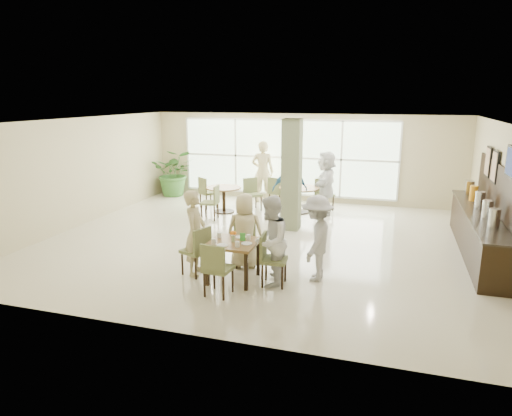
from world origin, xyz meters
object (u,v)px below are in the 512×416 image
(main_table, at_px, (233,247))
(teen_standing, at_px, (317,238))
(teen_far, at_px, (245,231))
(adult_b, at_px, (326,183))
(adult_standing, at_px, (263,172))
(potted_plant, at_px, (174,173))
(round_table_right, at_px, (299,193))
(buffet_counter, at_px, (479,229))
(teen_right, at_px, (270,241))
(teen_left, at_px, (195,233))
(round_table_left, at_px, (224,193))
(adult_a, at_px, (290,190))

(main_table, height_order, teen_standing, teen_standing)
(teen_far, distance_m, adult_b, 4.80)
(main_table, bearing_deg, adult_standing, 101.47)
(main_table, distance_m, teen_far, 0.72)
(adult_standing, bearing_deg, adult_b, 147.23)
(potted_plant, height_order, adult_b, adult_b)
(main_table, distance_m, round_table_right, 5.38)
(potted_plant, distance_m, adult_standing, 3.16)
(main_table, height_order, buffet_counter, buffet_counter)
(potted_plant, bearing_deg, round_table_right, -12.86)
(teen_right, relative_size, adult_b, 0.90)
(teen_right, bearing_deg, teen_left, -95.72)
(main_table, xyz_separation_m, teen_left, (-0.80, 0.10, 0.17))
(adult_b, bearing_deg, teen_left, -22.61)
(teen_right, xyz_separation_m, adult_b, (0.18, 5.41, 0.09))
(main_table, xyz_separation_m, teen_right, (0.70, 0.02, 0.18))
(teen_right, bearing_deg, teen_standing, 120.03)
(main_table, bearing_deg, teen_right, 1.27)
(teen_far, bearing_deg, round_table_left, -78.08)
(adult_standing, bearing_deg, teen_far, 93.04)
(teen_right, relative_size, adult_a, 0.99)
(teen_left, bearing_deg, teen_far, -58.41)
(round_table_right, relative_size, adult_a, 0.71)
(round_table_right, xyz_separation_m, teen_standing, (1.34, -4.88, 0.21))
(buffet_counter, height_order, adult_b, buffet_counter)
(teen_far, bearing_deg, teen_standing, 157.09)
(buffet_counter, distance_m, potted_plant, 9.66)
(teen_standing, bearing_deg, adult_standing, -153.11)
(teen_far, xyz_separation_m, teen_right, (0.71, -0.70, 0.07))
(round_table_left, xyz_separation_m, potted_plant, (-2.43, 1.66, 0.24))
(potted_plant, distance_m, teen_standing, 8.35)
(adult_a, bearing_deg, teen_standing, -93.24)
(round_table_right, height_order, buffet_counter, buffet_counter)
(buffet_counter, xyz_separation_m, adult_b, (-3.69, 2.49, 0.36))
(round_table_right, bearing_deg, adult_b, 3.71)
(round_table_left, distance_m, adult_b, 2.98)
(teen_left, relative_size, teen_right, 1.00)
(adult_a, bearing_deg, potted_plant, 134.62)
(adult_a, distance_m, adult_b, 1.23)
(potted_plant, height_order, adult_standing, adult_standing)
(buffet_counter, relative_size, teen_standing, 2.93)
(adult_a, bearing_deg, teen_right, -104.13)
(main_table, xyz_separation_m, teen_standing, (1.45, 0.50, 0.15))
(teen_left, bearing_deg, adult_b, -23.88)
(buffet_counter, bearing_deg, teen_far, -154.11)
(round_table_left, relative_size, teen_right, 0.63)
(round_table_right, relative_size, teen_far, 0.79)
(teen_left, height_order, teen_far, teen_left)
(round_table_right, bearing_deg, teen_standing, -74.70)
(round_table_right, xyz_separation_m, adult_b, (0.76, 0.05, 0.32))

